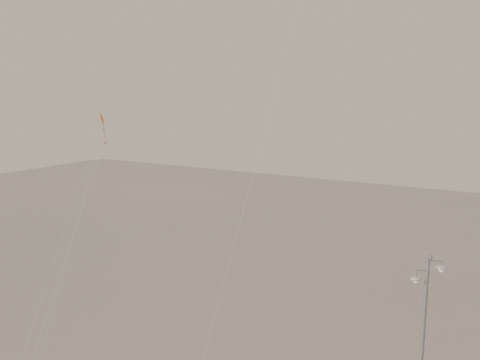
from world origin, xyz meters
The scene contains 2 objects.
street_lamp centered at (11.12, 6.96, 5.10)m, with size 1.50×1.02×9.57m.
kite_3 centered at (-9.40, 6.23, 11.49)m, with size 1.19×9.05×15.17m.
Camera 1 is at (19.63, -21.85, 17.51)m, focal length 50.00 mm.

